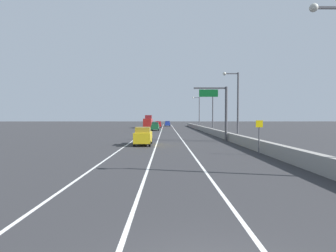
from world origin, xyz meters
TOP-DOWN VIEW (x-y plane):
  - ground_plane at (0.00, 64.00)m, footprint 320.00×320.00m
  - lane_stripe_left at (-5.50, 55.00)m, footprint 0.16×130.00m
  - lane_stripe_center at (-2.00, 55.00)m, footprint 0.16×130.00m
  - lane_stripe_right at (1.50, 55.00)m, footprint 0.16×130.00m
  - jersey_barrier_right at (8.08, 40.00)m, footprint 0.60×120.00m
  - overhead_sign_gantry at (6.74, 31.50)m, footprint 4.68×0.36m
  - speed_advisory_sign at (7.18, 17.82)m, footprint 0.60×0.11m
  - lamp_post_right_second at (8.29, 29.58)m, footprint 2.14×0.44m
  - lamp_post_right_third at (8.66, 50.03)m, footprint 2.14×0.44m
  - lamp_post_right_fourth at (8.46, 70.47)m, footprint 2.14×0.44m
  - car_blue_0 at (-0.28, 94.27)m, footprint 2.07×4.41m
  - car_green_1 at (-3.53, 60.93)m, footprint 1.92×4.04m
  - car_yellow_2 at (-3.53, 26.20)m, footprint 1.94×4.72m
  - car_red_3 at (-3.35, 81.90)m, footprint 2.01×4.34m
  - box_truck at (-6.51, 78.41)m, footprint 2.48×9.25m

SIDE VIEW (x-z plane):
  - ground_plane at x=0.00m, z-range 0.00..0.00m
  - lane_stripe_left at x=-5.50m, z-range 0.00..0.00m
  - lane_stripe_center at x=-2.00m, z-range 0.00..0.00m
  - lane_stripe_right at x=1.50m, z-range 0.00..0.00m
  - jersey_barrier_right at x=8.08m, z-range 0.00..1.10m
  - car_blue_0 at x=-0.28m, z-range 0.00..1.99m
  - car_red_3 at x=-3.35m, z-range -0.01..2.08m
  - car_green_1 at x=-3.53m, z-range -0.01..2.13m
  - car_yellow_2 at x=-3.53m, z-range 0.00..2.13m
  - speed_advisory_sign at x=7.18m, z-range 0.26..3.26m
  - box_truck at x=-6.51m, z-range -0.18..3.88m
  - overhead_sign_gantry at x=6.74m, z-range 0.98..8.48m
  - lamp_post_right_second at x=8.29m, z-range 0.73..9.92m
  - lamp_post_right_third at x=8.66m, z-range 0.73..9.92m
  - lamp_post_right_fourth at x=8.46m, z-range 0.73..9.92m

